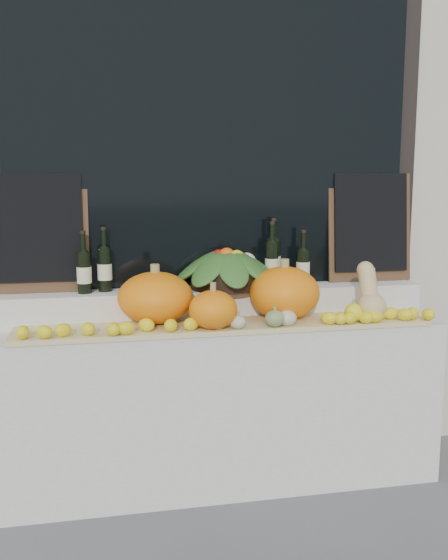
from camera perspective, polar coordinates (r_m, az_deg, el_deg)
The scene contains 18 objects.
storefront_facade at distance 3.96m, azimuth -2.42°, elevation 18.23°, with size 7.00×0.94×4.50m.
display_sill at distance 3.42m, azimuth -0.26°, elevation -11.10°, with size 2.30×0.55×0.88m, color silver.
rear_tier at distance 3.42m, azimuth -0.75°, elevation -2.04°, with size 2.30×0.25×0.16m, color silver.
straw_bedding at distance 3.17m, azimuth 0.18°, elevation -4.20°, with size 2.10×0.32×0.03m, color tan.
pumpkin_left at distance 3.17m, azimuth -6.28°, elevation -1.61°, with size 0.38×0.38×0.26m, color orange.
pumpkin_right at distance 3.26m, azimuth 5.55°, elevation -1.17°, with size 0.37×0.37×0.28m, color orange.
pumpkin_center at distance 3.05m, azimuth -1.00°, elevation -2.71°, with size 0.24×0.24×0.19m, color orange.
butternut_squash at distance 3.34m, azimuth 13.19°, elevation -1.44°, with size 0.16×0.21×0.30m.
decorative_gourds at distance 3.09m, azimuth 3.13°, elevation -3.40°, with size 0.83×0.13×0.15m.
lemon_heap at distance 3.06m, azimuth 0.60°, elevation -3.87°, with size 2.20×0.16×0.06m, color yellow, non-canonical shape.
produce_bowl at distance 3.38m, azimuth 0.25°, elevation 1.08°, with size 0.61×0.61×0.23m.
wine_bottle_far_left at distance 3.31m, azimuth -12.67°, elevation 0.72°, with size 0.08×0.08×0.33m.
wine_bottle_near_left at distance 3.35m, azimuth -10.86°, elevation 1.00°, with size 0.08×0.08×0.34m.
wine_bottle_tall at distance 3.50m, azimuth 4.52°, elevation 1.75°, with size 0.08×0.08×0.37m.
wine_bottle_near_right at distance 3.45m, azimuth 4.39°, elevation 1.55°, with size 0.08×0.08×0.36m.
wine_bottle_far_right at distance 3.51m, azimuth 7.23°, elevation 1.22°, with size 0.08×0.08×0.31m.
chalkboard_left at distance 3.38m, azimuth -16.53°, elevation 4.35°, with size 0.50×0.09×0.62m.
chalkboard_right at distance 3.71m, azimuth 13.21°, elevation 4.90°, with size 0.50×0.09×0.62m.
Camera 1 is at (-0.63, -1.62, 1.64)m, focal length 40.00 mm.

